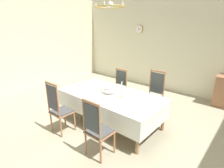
% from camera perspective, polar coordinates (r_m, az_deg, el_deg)
% --- Properties ---
extents(ground, '(7.76, 6.21, 0.04)m').
position_cam_1_polar(ground, '(4.54, 0.10, -12.13)').
color(ground, gray).
extents(back_wall, '(7.76, 0.08, 3.32)m').
position_cam_1_polar(back_wall, '(6.65, 18.57, 12.10)').
color(back_wall, beige).
rests_on(back_wall, ground).
extents(left_wall, '(0.08, 6.21, 3.32)m').
position_cam_1_polar(left_wall, '(7.15, -24.98, 11.74)').
color(left_wall, beige).
rests_on(left_wall, ground).
extents(dining_table, '(2.42, 1.23, 0.75)m').
position_cam_1_polar(dining_table, '(4.18, -0.42, -4.11)').
color(dining_table, '#986650').
rests_on(dining_table, ground).
extents(tablecloth, '(2.44, 1.25, 0.42)m').
position_cam_1_polar(tablecloth, '(4.20, -0.42, -4.55)').
color(tablecloth, white).
rests_on(tablecloth, dining_table).
extents(chair_south_a, '(0.44, 0.42, 1.19)m').
position_cam_1_polar(chair_south_a, '(4.03, -16.68, -7.30)').
color(chair_south_a, '#9B6947').
rests_on(chair_south_a, ground).
extents(chair_north_a, '(0.44, 0.42, 1.05)m').
position_cam_1_polar(chair_north_a, '(5.32, 2.08, -0.69)').
color(chair_north_a, '#9C734D').
rests_on(chair_north_a, ground).
extents(chair_south_b, '(0.44, 0.42, 1.12)m').
position_cam_1_polar(chair_south_b, '(3.22, -4.81, -13.92)').
color(chair_south_b, '#A0643F').
rests_on(chair_south_b, ground).
extents(chair_north_b, '(0.44, 0.42, 1.20)m').
position_cam_1_polar(chair_north_b, '(4.71, 13.31, -3.16)').
color(chair_north_b, '#966445').
rests_on(chair_north_b, ground).
extents(soup_tureen, '(0.31, 0.31, 0.24)m').
position_cam_1_polar(soup_tureen, '(4.14, -0.84, -1.53)').
color(soup_tureen, white).
rests_on(soup_tureen, tablecloth).
extents(candlestick_west, '(0.07, 0.07, 0.39)m').
position_cam_1_polar(candlestick_west, '(4.31, -3.61, -0.17)').
color(candlestick_west, gold).
rests_on(candlestick_west, tablecloth).
extents(candlestick_east, '(0.07, 0.07, 0.37)m').
position_cam_1_polar(candlestick_east, '(3.91, 3.08, -2.27)').
color(candlestick_east, gold).
rests_on(candlestick_east, tablecloth).
extents(bowl_near_left, '(0.19, 0.19, 0.04)m').
position_cam_1_polar(bowl_near_left, '(4.14, 11.50, -3.34)').
color(bowl_near_left, white).
rests_on(bowl_near_left, tablecloth).
extents(bowl_near_right, '(0.15, 0.15, 0.04)m').
position_cam_1_polar(bowl_near_right, '(4.43, 5.05, -1.57)').
color(bowl_near_right, white).
rests_on(bowl_near_right, tablecloth).
extents(bowl_far_left, '(0.18, 0.18, 0.04)m').
position_cam_1_polar(bowl_far_left, '(3.97, 15.80, -4.67)').
color(bowl_far_left, white).
rests_on(bowl_far_left, tablecloth).
extents(spoon_primary, '(0.05, 0.18, 0.01)m').
position_cam_1_polar(spoon_primary, '(4.11, 13.08, -3.84)').
color(spoon_primary, gold).
rests_on(spoon_primary, tablecloth).
extents(spoon_secondary, '(0.06, 0.17, 0.01)m').
position_cam_1_polar(spoon_secondary, '(4.40, 6.29, -1.96)').
color(spoon_secondary, gold).
rests_on(spoon_secondary, tablecloth).
extents(mounted_clock, '(0.31, 0.06, 0.31)m').
position_cam_1_polar(mounted_clock, '(7.17, 8.63, 16.92)').
color(mounted_clock, '#D1B251').
extents(chandelier, '(0.63, 0.62, 0.66)m').
position_cam_1_polar(chandelier, '(3.88, -0.49, 23.67)').
color(chandelier, gold).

